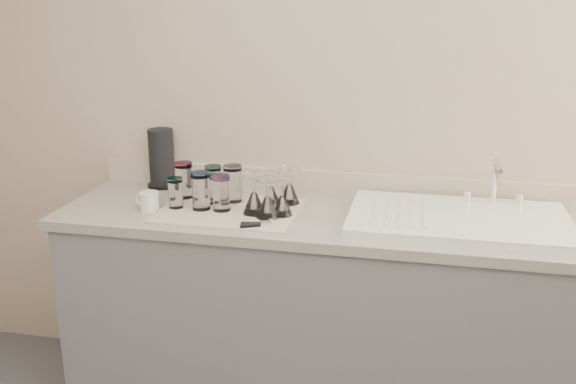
% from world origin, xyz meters
% --- Properties ---
extents(room_envelope, '(3.54, 3.50, 2.52)m').
position_xyz_m(room_envelope, '(0.00, 0.00, 1.56)').
color(room_envelope, '#4D4D52').
rests_on(room_envelope, ground).
extents(counter_unit, '(2.06, 0.62, 0.90)m').
position_xyz_m(counter_unit, '(0.00, 1.20, 0.45)').
color(counter_unit, slate).
rests_on(counter_unit, ground).
extents(sink_unit, '(0.82, 0.50, 0.22)m').
position_xyz_m(sink_unit, '(0.55, 1.20, 0.92)').
color(sink_unit, white).
rests_on(sink_unit, counter_unit).
extents(dish_towel, '(0.55, 0.42, 0.01)m').
position_xyz_m(dish_towel, '(-0.34, 1.16, 0.90)').
color(dish_towel, silver).
rests_on(dish_towel, counter_unit).
extents(tumbler_teal, '(0.08, 0.08, 0.15)m').
position_xyz_m(tumbler_teal, '(-0.58, 1.28, 0.99)').
color(tumbler_teal, white).
rests_on(tumbler_teal, dish_towel).
extents(tumbler_cyan, '(0.07, 0.07, 0.14)m').
position_xyz_m(tumbler_cyan, '(-0.45, 1.30, 0.98)').
color(tumbler_cyan, white).
rests_on(tumbler_cyan, dish_towel).
extents(tumbler_purple, '(0.08, 0.08, 0.15)m').
position_xyz_m(tumbler_purple, '(-0.36, 1.27, 0.99)').
color(tumbler_purple, white).
rests_on(tumbler_purple, dish_towel).
extents(tumbler_magenta, '(0.06, 0.06, 0.12)m').
position_xyz_m(tumbler_magenta, '(-0.56, 1.14, 0.97)').
color(tumbler_magenta, white).
rests_on(tumbler_magenta, dish_towel).
extents(tumbler_blue, '(0.08, 0.08, 0.15)m').
position_xyz_m(tumbler_blue, '(-0.45, 1.14, 0.99)').
color(tumbler_blue, white).
rests_on(tumbler_blue, dish_towel).
extents(tumbler_lavender, '(0.07, 0.07, 0.15)m').
position_xyz_m(tumbler_lavender, '(-0.37, 1.14, 0.98)').
color(tumbler_lavender, white).
rests_on(tumbler_lavender, dish_towel).
extents(tumbler_extra, '(0.06, 0.06, 0.12)m').
position_xyz_m(tumbler_extra, '(-0.42, 1.23, 0.97)').
color(tumbler_extra, white).
rests_on(tumbler_extra, dish_towel).
extents(goblet_back_left, '(0.08, 0.08, 0.14)m').
position_xyz_m(goblet_back_left, '(-0.20, 1.27, 0.95)').
color(goblet_back_left, white).
rests_on(goblet_back_left, dish_towel).
extents(goblet_back_right, '(0.09, 0.09, 0.15)m').
position_xyz_m(goblet_back_right, '(-0.12, 1.29, 0.96)').
color(goblet_back_right, white).
rests_on(goblet_back_right, dish_towel).
extents(goblet_front_left, '(0.09, 0.09, 0.16)m').
position_xyz_m(goblet_front_left, '(-0.23, 1.13, 0.96)').
color(goblet_front_left, white).
rests_on(goblet_front_left, dish_towel).
extents(goblet_front_right, '(0.08, 0.08, 0.14)m').
position_xyz_m(goblet_front_right, '(-0.12, 1.14, 0.96)').
color(goblet_front_right, white).
rests_on(goblet_front_right, dish_towel).
extents(goblet_extra, '(0.09, 0.09, 0.16)m').
position_xyz_m(goblet_extra, '(-0.17, 1.10, 0.96)').
color(goblet_extra, white).
rests_on(goblet_extra, dish_towel).
extents(can_opener, '(0.12, 0.07, 0.02)m').
position_xyz_m(can_opener, '(-0.18, 0.99, 0.92)').
color(can_opener, silver).
rests_on(can_opener, dish_towel).
extents(white_mug, '(0.11, 0.09, 0.08)m').
position_xyz_m(white_mug, '(-0.66, 1.10, 0.94)').
color(white_mug, white).
rests_on(white_mug, counter_unit).
extents(paper_towel_roll, '(0.14, 0.14, 0.26)m').
position_xyz_m(paper_towel_roll, '(-0.74, 1.44, 1.03)').
color(paper_towel_roll, black).
rests_on(paper_towel_roll, counter_unit).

